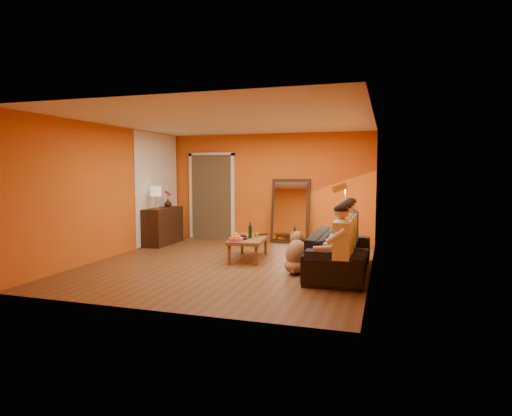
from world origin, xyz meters
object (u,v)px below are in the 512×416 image
(sofa, at_px, (340,252))
(person_far_left, at_px, (342,247))
(sideboard, at_px, (163,226))
(tumbler, at_px, (256,235))
(person_mid_right, at_px, (349,236))
(wine_bottle, at_px, (250,230))
(coffee_table, at_px, (249,248))
(person_far_right, at_px, (351,231))
(dog, at_px, (297,252))
(floor_lamp, at_px, (345,222))
(mirror_frame, at_px, (290,211))
(person_mid_left, at_px, (345,241))
(vase, at_px, (168,203))
(table_lamp, at_px, (156,198))
(laptop, at_px, (263,235))

(sofa, bearing_deg, person_far_left, -172.59)
(sideboard, height_order, tumbler, sideboard)
(person_mid_right, relative_size, wine_bottle, 3.94)
(coffee_table, xyz_separation_m, person_far_right, (1.93, 0.09, 0.40))
(dog, xyz_separation_m, person_far_left, (0.82, -0.76, 0.25))
(coffee_table, bearing_deg, sideboard, 150.03)
(person_mid_right, xyz_separation_m, tumbler, (-1.81, 0.58, -0.15))
(floor_lamp, height_order, person_mid_right, floor_lamp)
(coffee_table, distance_m, tumbler, 0.30)
(mirror_frame, height_order, wine_bottle, mirror_frame)
(person_mid_left, distance_m, vase, 4.95)
(table_lamp, height_order, person_mid_left, table_lamp)
(person_mid_left, height_order, person_mid_right, same)
(table_lamp, relative_size, laptop, 1.59)
(tumbler, bearing_deg, person_far_left, -42.88)
(coffee_table, relative_size, floor_lamp, 0.85)
(person_mid_left, xyz_separation_m, person_mid_right, (0.00, 0.55, 0.00))
(mirror_frame, bearing_deg, floor_lamp, -46.31)
(table_lamp, distance_m, tumbler, 2.71)
(wine_bottle, relative_size, laptop, 0.97)
(person_mid_left, bearing_deg, coffee_table, 152.35)
(tumbler, bearing_deg, vase, 155.30)
(tumbler, height_order, laptop, tumbler)
(mirror_frame, height_order, person_far_right, mirror_frame)
(mirror_frame, relative_size, person_mid_right, 1.25)
(mirror_frame, xyz_separation_m, dog, (0.76, -2.93, -0.40))
(floor_lamp, distance_m, laptop, 1.64)
(person_far_right, xyz_separation_m, vase, (-4.37, 1.21, 0.34))
(mirror_frame, height_order, person_mid_right, mirror_frame)
(mirror_frame, height_order, sofa, mirror_frame)
(sofa, bearing_deg, mirror_frame, 28.34)
(person_mid_left, bearing_deg, wine_bottle, 152.93)
(mirror_frame, distance_m, person_far_right, 2.58)
(person_far_left, bearing_deg, coffee_table, 141.04)
(laptop, bearing_deg, vase, 124.98)
(dog, xyz_separation_m, person_mid_right, (0.82, 0.34, 0.25))
(person_far_left, bearing_deg, sofa, 97.41)
(laptop, relative_size, vase, 1.66)
(person_far_right, bearing_deg, coffee_table, -177.37)
(person_mid_left, bearing_deg, table_lamp, 158.08)
(person_mid_left, relative_size, vase, 6.34)
(dog, distance_m, laptop, 1.48)
(sofa, xyz_separation_m, person_mid_right, (0.13, 0.10, 0.27))
(person_mid_right, bearing_deg, tumbler, 162.20)
(sideboard, bearing_deg, laptop, -14.90)
(dog, relative_size, laptop, 2.22)
(mirror_frame, bearing_deg, person_far_right, -52.22)
(sofa, xyz_separation_m, dog, (-0.69, -0.24, 0.02))
(wine_bottle, height_order, laptop, wine_bottle)
(coffee_table, bearing_deg, tumbler, 38.26)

